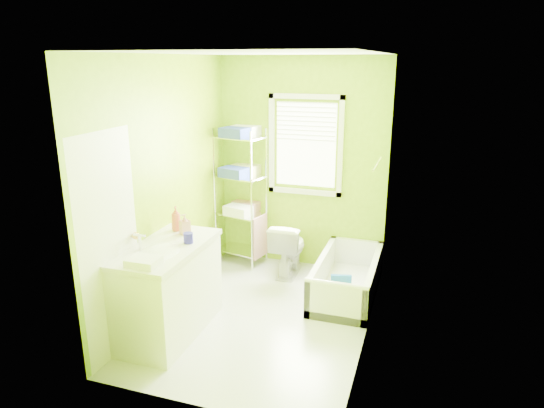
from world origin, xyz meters
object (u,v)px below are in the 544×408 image
(wire_shelf_unit, at_px, (242,181))
(bathtub, at_px, (346,283))
(toilet, at_px, (289,248))
(vanity, at_px, (168,287))

(wire_shelf_unit, bearing_deg, bathtub, -19.94)
(bathtub, distance_m, toilet, 0.88)
(toilet, xyz_separation_m, wire_shelf_unit, (-0.67, 0.16, 0.75))
(vanity, relative_size, wire_shelf_unit, 0.67)
(bathtub, xyz_separation_m, toilet, (-0.78, 0.36, 0.19))
(toilet, bearing_deg, vanity, 65.64)
(toilet, relative_size, wire_shelf_unit, 0.38)
(toilet, distance_m, vanity, 1.81)
(toilet, height_order, wire_shelf_unit, wire_shelf_unit)
(vanity, xyz_separation_m, wire_shelf_unit, (0.04, 1.82, 0.61))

